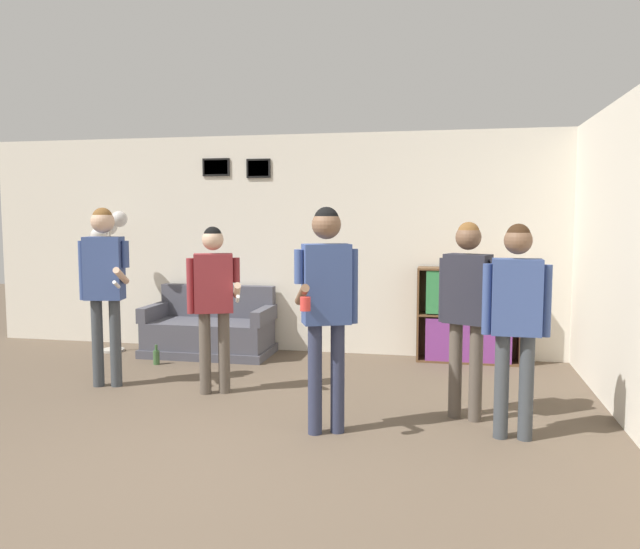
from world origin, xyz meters
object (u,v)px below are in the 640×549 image
(person_player_foreground_center, at_px, (214,293))
(person_spectator_far_right, at_px, (516,309))
(floor_lamp, at_px, (110,241))
(person_spectator_near_bookshelf, at_px, (467,300))
(couch, at_px, (210,331))
(bookshelf, at_px, (468,315))
(person_watcher_holding_cup, at_px, (326,294))
(person_player_foreground_left, at_px, (104,276))
(bottle_on_floor, at_px, (156,357))

(person_player_foreground_center, bearing_deg, person_spectator_far_right, -14.71)
(floor_lamp, xyz_separation_m, person_spectator_near_bookshelf, (4.27, -1.79, -0.38))
(couch, distance_m, bookshelf, 3.12)
(person_watcher_holding_cup, bearing_deg, person_player_foreground_left, 159.76)
(bookshelf, height_order, person_spectator_near_bookshelf, person_spectator_near_bookshelf)
(couch, height_order, bookshelf, bookshelf)
(floor_lamp, bearing_deg, couch, 5.04)
(person_spectator_near_bookshelf, height_order, person_spectator_far_right, person_spectator_near_bookshelf)
(person_player_foreground_center, height_order, person_spectator_near_bookshelf, person_spectator_near_bookshelf)
(person_player_foreground_left, relative_size, person_watcher_holding_cup, 1.01)
(person_player_foreground_left, bearing_deg, person_spectator_far_right, -10.65)
(couch, distance_m, person_player_foreground_center, 1.88)
(couch, distance_m, person_player_foreground_left, 1.85)
(bottle_on_floor, bearing_deg, couch, 58.04)
(bottle_on_floor, bearing_deg, person_player_foreground_center, -41.58)
(person_watcher_holding_cup, distance_m, bottle_on_floor, 3.15)
(floor_lamp, distance_m, person_player_foreground_center, 2.49)
(bookshelf, distance_m, floor_lamp, 4.45)
(bottle_on_floor, bearing_deg, person_player_foreground_left, -93.63)
(couch, relative_size, bottle_on_floor, 6.75)
(person_player_foreground_left, distance_m, person_watcher_holding_cup, 2.57)
(person_player_foreground_center, xyz_separation_m, person_spectator_far_right, (2.68, -0.70, 0.03))
(bottle_on_floor, bearing_deg, person_spectator_far_right, -23.87)
(couch, height_order, person_spectator_far_right, person_spectator_far_right)
(couch, bearing_deg, person_player_foreground_center, -66.96)
(person_player_foreground_left, bearing_deg, person_spectator_near_bookshelf, -5.09)
(person_player_foreground_left, bearing_deg, person_watcher_holding_cup, -20.24)
(person_spectator_far_right, height_order, bottle_on_floor, person_spectator_far_right)
(floor_lamp, distance_m, person_spectator_far_right, 5.14)
(couch, height_order, bottle_on_floor, couch)
(couch, distance_m, bottle_on_floor, 0.78)
(person_spectator_near_bookshelf, bearing_deg, bookshelf, 87.70)
(person_watcher_holding_cup, distance_m, person_spectator_near_bookshelf, 1.22)
(person_spectator_near_bookshelf, bearing_deg, person_watcher_holding_cup, -151.74)
(person_player_foreground_left, relative_size, person_player_foreground_center, 1.11)
(person_player_foreground_left, xyz_separation_m, bottle_on_floor, (0.06, 0.95, -1.02))
(bottle_on_floor, bearing_deg, person_watcher_holding_cup, -38.02)
(bookshelf, height_order, person_watcher_holding_cup, person_watcher_holding_cup)
(person_player_foreground_center, bearing_deg, person_player_foreground_left, 179.20)
(floor_lamp, relative_size, person_player_foreground_left, 0.99)
(person_player_foreground_center, bearing_deg, person_watcher_holding_cup, -34.65)
(bookshelf, height_order, bottle_on_floor, bookshelf)
(person_watcher_holding_cup, bearing_deg, floor_lamp, 143.51)
(person_player_foreground_center, distance_m, person_spectator_near_bookshelf, 2.35)
(person_spectator_far_right, bearing_deg, person_watcher_holding_cup, -173.30)
(couch, xyz_separation_m, person_spectator_near_bookshelf, (3.02, -1.90, 0.73))
(person_spectator_near_bookshelf, bearing_deg, person_spectator_far_right, -49.64)
(person_spectator_near_bookshelf, xyz_separation_m, person_spectator_far_right, (0.35, -0.41, -0.01))
(floor_lamp, bearing_deg, person_spectator_far_right, -25.46)
(person_watcher_holding_cup, bearing_deg, person_player_foreground_center, 145.35)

